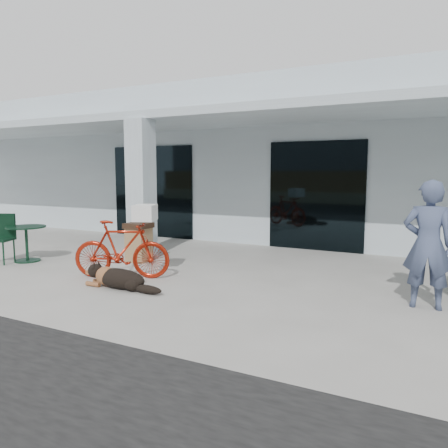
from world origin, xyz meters
The scene contains 14 objects.
ground centered at (0.00, 0.00, 0.00)m, with size 80.00×80.00×0.00m, color #A9A69F.
building centered at (0.00, 8.50, 2.25)m, with size 22.00×7.00×4.50m, color silver.
storefront_glass_left centered at (-3.20, 4.98, 1.35)m, with size 2.80×0.06×2.70m, color black.
storefront_glass_right centered at (1.80, 4.98, 1.35)m, with size 2.40×0.06×2.70m, color black.
column centered at (-1.50, 2.30, 1.56)m, with size 0.50×0.50×3.12m, color silver.
overhang centered at (0.00, 3.60, 3.21)m, with size 22.00×2.80×0.18m, color silver.
bicycle centered at (-0.52, 0.46, 0.53)m, with size 0.50×1.78×1.07m, color #A11E0C.
laundry_basket centered at (-0.11, 0.64, 1.21)m, with size 0.49×0.36×0.29m, color white.
dog centered at (-0.06, -0.14, 0.19)m, with size 1.17×0.39×0.39m, color black, non-canonical shape.
cup_near_dog centered at (0.05, 0.35, 0.05)m, with size 0.07×0.07×0.09m, color white.
cafe_table_near centered at (-3.37, 0.67, 0.39)m, with size 0.83×0.83×0.78m, color #133724, non-canonical shape.
cafe_chair_near centered at (-3.70, 0.27, 0.53)m, with size 0.48×0.52×1.05m, color #133724, non-canonical shape.
person centered at (4.53, 1.11, 0.92)m, with size 0.67×0.44×1.84m, color #414D6D.
trash_receptacle centered at (-1.20, 1.80, 0.42)m, with size 0.50×0.50×0.85m, color olive, non-canonical shape.
Camera 1 is at (4.80, -5.65, 1.95)m, focal length 35.00 mm.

